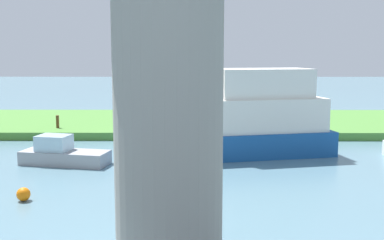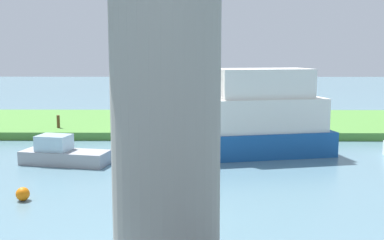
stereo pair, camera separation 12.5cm
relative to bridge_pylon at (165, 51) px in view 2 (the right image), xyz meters
name	(u,v)px [view 2 (the right image)]	position (x,y,z in m)	size (l,w,h in m)	color
ground_plane	(163,141)	(1.32, -17.26, -5.41)	(160.00, 160.00, 0.00)	slate
grassy_bank	(169,123)	(1.32, -23.26, -5.16)	(80.00, 12.00, 0.50)	#4C8438
bridge_pylon	(165,51)	(0.00, 0.00, 0.00)	(2.72, 2.72, 10.82)	#9E998E
person_on_bank	(221,119)	(-2.29, -18.35, -4.21)	(0.51, 0.51, 1.39)	#2D334C
mooring_post	(58,122)	(8.34, -19.17, -4.50)	(0.20, 0.20, 0.83)	brown
motorboat_white	(245,120)	(-3.30, -13.25, -3.56)	(10.23, 5.27, 4.99)	#195199
riverboat_paddlewheel	(62,154)	(5.79, -11.01, -4.91)	(4.45, 2.35, 1.41)	#99999E
marker_buoy	(23,194)	(5.61, -5.15, -5.16)	(0.50, 0.50, 0.50)	orange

